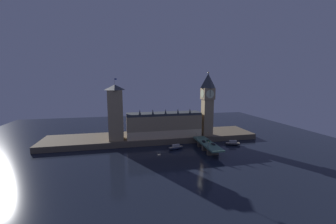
{
  "coord_description": "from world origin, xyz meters",
  "views": [
    {
      "loc": [
        -29.5,
        -173.96,
        62.78
      ],
      "look_at": [
        12.6,
        20.0,
        32.68
      ],
      "focal_mm": 22.0,
      "sensor_mm": 36.0,
      "label": 1
    }
  ],
  "objects_px": {
    "pedestrian_mid_walk": "(212,141)",
    "car_northbound_lead": "(204,141)",
    "street_lamp_near": "(208,144)",
    "car_southbound_trail": "(208,141)",
    "clock_tower": "(207,102)",
    "pedestrian_near_rail": "(208,146)",
    "street_lamp_far": "(196,135)",
    "car_southbound_lead": "(213,144)",
    "boat_downstream": "(233,143)",
    "victoria_tower": "(116,112)",
    "boat_upstream": "(176,147)"
  },
  "relations": [
    {
      "from": "car_southbound_lead",
      "to": "boat_downstream",
      "type": "xyz_separation_m",
      "value": [
        27.91,
        15.38,
        -5.96
      ]
    },
    {
      "from": "car_northbound_lead",
      "to": "boat_upstream",
      "type": "bearing_deg",
      "value": 166.57
    },
    {
      "from": "car_southbound_lead",
      "to": "pedestrian_mid_walk",
      "type": "relative_size",
      "value": 2.51
    },
    {
      "from": "clock_tower",
      "to": "street_lamp_near",
      "type": "xyz_separation_m",
      "value": [
        -17.84,
        -46.24,
        -29.97
      ]
    },
    {
      "from": "pedestrian_near_rail",
      "to": "street_lamp_near",
      "type": "xyz_separation_m",
      "value": [
        -0.4,
        -2.75,
        2.78
      ]
    },
    {
      "from": "car_northbound_lead",
      "to": "clock_tower",
      "type": "bearing_deg",
      "value": 62.67
    },
    {
      "from": "clock_tower",
      "to": "boat_downstream",
      "type": "bearing_deg",
      "value": -51.53
    },
    {
      "from": "pedestrian_mid_walk",
      "to": "boat_upstream",
      "type": "xyz_separation_m",
      "value": [
        -32.51,
        7.19,
        -6.28
      ]
    },
    {
      "from": "street_lamp_near",
      "to": "car_southbound_trail",
      "type": "bearing_deg",
      "value": 67.11
    },
    {
      "from": "car_southbound_trail",
      "to": "clock_tower",
      "type": "bearing_deg",
      "value": 70.19
    },
    {
      "from": "car_southbound_lead",
      "to": "pedestrian_mid_walk",
      "type": "xyz_separation_m",
      "value": [
        2.55,
        8.13,
        0.29
      ]
    },
    {
      "from": "car_southbound_trail",
      "to": "boat_downstream",
      "type": "bearing_deg",
      "value": 8.9
    },
    {
      "from": "clock_tower",
      "to": "car_northbound_lead",
      "type": "relative_size",
      "value": 15.97
    },
    {
      "from": "victoria_tower",
      "to": "boat_downstream",
      "type": "distance_m",
      "value": 118.57
    },
    {
      "from": "car_northbound_lead",
      "to": "pedestrian_near_rail",
      "type": "height_order",
      "value": "pedestrian_near_rail"
    },
    {
      "from": "clock_tower",
      "to": "street_lamp_far",
      "type": "xyz_separation_m",
      "value": [
        -17.84,
        -16.8,
        -29.65
      ]
    },
    {
      "from": "car_southbound_trail",
      "to": "street_lamp_far",
      "type": "bearing_deg",
      "value": 127.78
    },
    {
      "from": "street_lamp_near",
      "to": "clock_tower",
      "type": "bearing_deg",
      "value": 68.9
    },
    {
      "from": "clock_tower",
      "to": "car_southbound_trail",
      "type": "distance_m",
      "value": 43.83
    },
    {
      "from": "car_southbound_lead",
      "to": "pedestrian_near_rail",
      "type": "distance_m",
      "value": 9.31
    },
    {
      "from": "clock_tower",
      "to": "pedestrian_mid_walk",
      "type": "bearing_deg",
      "value": -103.54
    },
    {
      "from": "street_lamp_far",
      "to": "street_lamp_near",
      "type": "bearing_deg",
      "value": -90.0
    },
    {
      "from": "clock_tower",
      "to": "car_southbound_lead",
      "type": "height_order",
      "value": "clock_tower"
    },
    {
      "from": "clock_tower",
      "to": "victoria_tower",
      "type": "relative_size",
      "value": 1.11
    },
    {
      "from": "car_southbound_lead",
      "to": "car_southbound_trail",
      "type": "xyz_separation_m",
      "value": [
        -0.0,
        11.01,
        0.0
      ]
    },
    {
      "from": "pedestrian_near_rail",
      "to": "boat_upstream",
      "type": "height_order",
      "value": "pedestrian_near_rail"
    },
    {
      "from": "car_northbound_lead",
      "to": "pedestrian_near_rail",
      "type": "distance_m",
      "value": 14.91
    },
    {
      "from": "victoria_tower",
      "to": "pedestrian_mid_walk",
      "type": "xyz_separation_m",
      "value": [
        86.43,
        -31.97,
        -24.59
      ]
    },
    {
      "from": "pedestrian_mid_walk",
      "to": "car_northbound_lead",
      "type": "bearing_deg",
      "value": 170.68
    },
    {
      "from": "victoria_tower",
      "to": "pedestrian_mid_walk",
      "type": "distance_m",
      "value": 95.38
    },
    {
      "from": "clock_tower",
      "to": "car_southbound_trail",
      "type": "xyz_separation_m",
      "value": [
        -9.79,
        -27.18,
        -32.97
      ]
    },
    {
      "from": "car_northbound_lead",
      "to": "car_southbound_trail",
      "type": "bearing_deg",
      "value": 17.67
    },
    {
      "from": "pedestrian_near_rail",
      "to": "car_southbound_lead",
      "type": "bearing_deg",
      "value": 34.75
    },
    {
      "from": "car_southbound_trail",
      "to": "street_lamp_far",
      "type": "height_order",
      "value": "street_lamp_far"
    },
    {
      "from": "clock_tower",
      "to": "street_lamp_far",
      "type": "bearing_deg",
      "value": -136.72
    },
    {
      "from": "street_lamp_far",
      "to": "boat_downstream",
      "type": "distance_m",
      "value": 37.62
    },
    {
      "from": "victoria_tower",
      "to": "car_southbound_lead",
      "type": "distance_m",
      "value": 96.25
    },
    {
      "from": "car_southbound_lead",
      "to": "street_lamp_near",
      "type": "distance_m",
      "value": 11.77
    },
    {
      "from": "clock_tower",
      "to": "pedestrian_near_rail",
      "type": "bearing_deg",
      "value": -111.85
    },
    {
      "from": "car_northbound_lead",
      "to": "car_southbound_lead",
      "type": "xyz_separation_m",
      "value": [
        5.1,
        -9.38,
        -0.03
      ]
    },
    {
      "from": "street_lamp_near",
      "to": "boat_upstream",
      "type": "height_order",
      "value": "street_lamp_near"
    },
    {
      "from": "car_southbound_trail",
      "to": "boat_upstream",
      "type": "relative_size",
      "value": 0.25
    },
    {
      "from": "victoria_tower",
      "to": "car_southbound_lead",
      "type": "bearing_deg",
      "value": -25.55
    },
    {
      "from": "street_lamp_far",
      "to": "boat_upstream",
      "type": "bearing_deg",
      "value": -164.52
    },
    {
      "from": "car_southbound_trail",
      "to": "pedestrian_near_rail",
      "type": "xyz_separation_m",
      "value": [
        -7.65,
        -16.31,
        0.22
      ]
    },
    {
      "from": "car_southbound_lead",
      "to": "boat_upstream",
      "type": "bearing_deg",
      "value": 152.92
    },
    {
      "from": "street_lamp_near",
      "to": "boat_upstream",
      "type": "xyz_separation_m",
      "value": [
        -21.91,
        23.37,
        -9.0
      ]
    },
    {
      "from": "street_lamp_near",
      "to": "boat_upstream",
      "type": "distance_m",
      "value": 33.28
    },
    {
      "from": "clock_tower",
      "to": "pedestrian_mid_walk",
      "type": "distance_m",
      "value": 44.99
    },
    {
      "from": "victoria_tower",
      "to": "street_lamp_far",
      "type": "xyz_separation_m",
      "value": [
        75.84,
        -18.71,
        -21.56
      ]
    }
  ]
}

